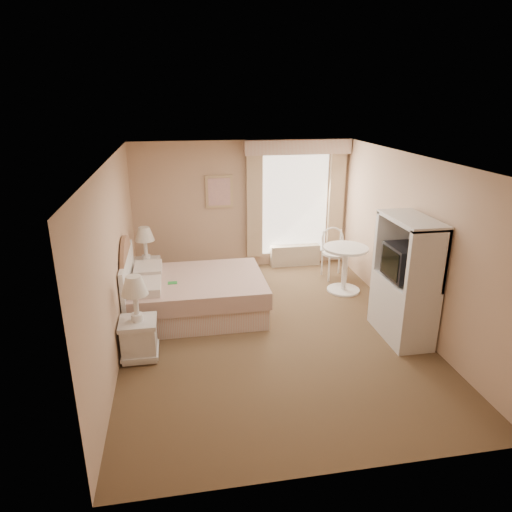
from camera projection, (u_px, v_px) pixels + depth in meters
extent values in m
cube|color=brown|center=(270.00, 330.00, 6.74)|extent=(4.20, 5.50, 0.01)
cube|color=silver|center=(272.00, 159.00, 5.91)|extent=(4.20, 5.50, 0.01)
cube|color=#D2AC8C|center=(242.00, 206.00, 8.88)|extent=(4.20, 0.01, 2.50)
cube|color=#D2AC8C|center=(339.00, 355.00, 3.77)|extent=(4.20, 0.01, 2.50)
cube|color=#D2AC8C|center=(115.00, 259.00, 5.98)|extent=(0.01, 5.50, 2.50)
cube|color=#D2AC8C|center=(412.00, 242.00, 6.67)|extent=(0.01, 5.50, 2.50)
cube|color=white|center=(295.00, 204.00, 9.02)|extent=(1.30, 0.02, 2.00)
cube|color=tan|center=(254.00, 206.00, 8.84)|extent=(0.30, 0.08, 2.05)
cube|color=tan|center=(336.00, 203.00, 9.11)|extent=(0.30, 0.08, 2.05)
cube|color=tan|center=(298.00, 147.00, 8.56)|extent=(2.05, 0.20, 0.28)
cube|color=beige|center=(295.00, 255.00, 9.28)|extent=(1.00, 0.22, 0.42)
cube|color=tan|center=(219.00, 192.00, 8.68)|extent=(0.52, 0.03, 0.62)
cube|color=beige|center=(219.00, 192.00, 8.66)|extent=(0.42, 0.02, 0.52)
cube|color=tan|center=(199.00, 303.00, 7.22)|extent=(1.98, 1.51, 0.34)
cube|color=#BF9E8F|center=(198.00, 286.00, 7.12)|extent=(2.04, 1.57, 0.26)
cube|color=beige|center=(146.00, 287.00, 6.60)|extent=(0.42, 0.59, 0.13)
cube|color=beige|center=(148.00, 269.00, 7.26)|extent=(0.42, 0.59, 0.13)
cube|color=green|center=(172.00, 283.00, 6.88)|extent=(0.14, 0.10, 0.01)
cube|color=white|center=(129.00, 288.00, 6.93)|extent=(0.06, 1.61, 1.04)
cylinder|color=#A07255|center=(128.00, 282.00, 6.90)|extent=(0.05, 1.42, 1.42)
cube|color=silver|center=(139.00, 340.00, 5.96)|extent=(0.43, 0.43, 0.47)
cube|color=silver|center=(138.00, 322.00, 5.87)|extent=(0.47, 0.47, 0.06)
cube|color=silver|center=(140.00, 351.00, 6.01)|extent=(0.47, 0.47, 0.05)
cylinder|color=white|center=(137.00, 317.00, 5.84)|extent=(0.15, 0.15, 0.09)
cylinder|color=white|center=(136.00, 304.00, 5.78)|extent=(0.07, 0.07, 0.38)
cone|color=silver|center=(134.00, 285.00, 5.70)|extent=(0.34, 0.34, 0.25)
cube|color=silver|center=(148.00, 275.00, 8.14)|extent=(0.43, 0.43, 0.46)
cube|color=silver|center=(147.00, 262.00, 8.05)|extent=(0.46, 0.46, 0.06)
cube|color=silver|center=(149.00, 283.00, 8.19)|extent=(0.46, 0.46, 0.05)
cylinder|color=white|center=(146.00, 258.00, 8.02)|extent=(0.15, 0.15, 0.09)
cylinder|color=white|center=(146.00, 248.00, 7.96)|extent=(0.06, 0.06, 0.37)
cone|color=silver|center=(144.00, 234.00, 7.88)|extent=(0.33, 0.33, 0.24)
cylinder|color=white|center=(343.00, 290.00, 8.10)|extent=(0.57, 0.57, 0.03)
cylinder|color=white|center=(345.00, 269.00, 7.97)|extent=(0.09, 0.09, 0.77)
cylinder|color=silver|center=(346.00, 248.00, 7.84)|extent=(0.77, 0.77, 0.04)
cylinder|color=white|center=(329.00, 270.00, 8.43)|extent=(0.03, 0.03, 0.47)
cylinder|color=white|center=(347.00, 268.00, 8.51)|extent=(0.03, 0.03, 0.47)
cylinder|color=white|center=(322.00, 263.00, 8.75)|extent=(0.03, 0.03, 0.47)
cylinder|color=white|center=(339.00, 262.00, 8.83)|extent=(0.03, 0.03, 0.47)
cylinder|color=silver|center=(335.00, 254.00, 8.55)|extent=(0.48, 0.48, 0.04)
torus|color=white|center=(333.00, 239.00, 8.60)|extent=(0.45, 0.14, 0.45)
cylinder|color=white|center=(323.00, 241.00, 8.61)|extent=(0.03, 0.03, 0.42)
cylinder|color=white|center=(341.00, 240.00, 8.68)|extent=(0.03, 0.03, 0.42)
cube|color=silver|center=(402.00, 308.00, 6.46)|extent=(0.53, 1.06, 0.86)
cube|color=silver|center=(428.00, 263.00, 5.72)|extent=(0.53, 0.08, 0.86)
cube|color=silver|center=(392.00, 240.00, 6.63)|extent=(0.53, 0.08, 0.86)
cube|color=silver|center=(412.00, 220.00, 6.03)|extent=(0.53, 1.06, 0.06)
cube|color=silver|center=(425.00, 250.00, 6.21)|extent=(0.04, 1.06, 0.86)
cube|color=black|center=(406.00, 262.00, 6.22)|extent=(0.46, 0.58, 0.46)
cube|color=black|center=(390.00, 263.00, 6.18)|extent=(0.02, 0.48, 0.38)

